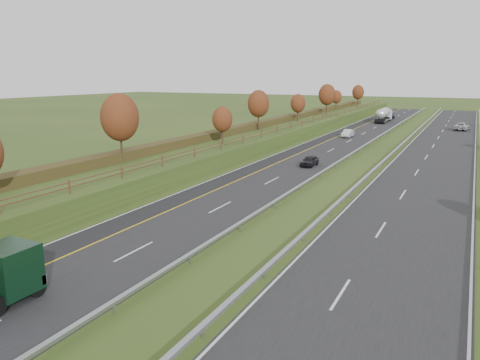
# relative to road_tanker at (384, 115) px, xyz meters

# --- Properties ---
(ground) EXTENTS (400.00, 400.00, 0.00)m
(ground) POSITION_rel_road_tanker_xyz_m (7.40, -54.03, -1.86)
(ground) COLOR #2F4418
(ground) RESTS_ON ground
(near_carriageway) EXTENTS (10.50, 200.00, 0.04)m
(near_carriageway) POSITION_rel_road_tanker_xyz_m (-0.60, -49.03, -1.84)
(near_carriageway) COLOR black
(near_carriageway) RESTS_ON ground
(far_carriageway) EXTENTS (10.50, 200.00, 0.04)m
(far_carriageway) POSITION_rel_road_tanker_xyz_m (15.90, -49.03, -1.84)
(far_carriageway) COLOR black
(far_carriageway) RESTS_ON ground
(hard_shoulder) EXTENTS (3.00, 200.00, 0.04)m
(hard_shoulder) POSITION_rel_road_tanker_xyz_m (-4.35, -49.03, -1.84)
(hard_shoulder) COLOR black
(hard_shoulder) RESTS_ON ground
(lane_markings) EXTENTS (26.75, 200.00, 0.01)m
(lane_markings) POSITION_rel_road_tanker_xyz_m (5.80, -49.15, -1.81)
(lane_markings) COLOR silver
(lane_markings) RESTS_ON near_carriageway
(embankment_left) EXTENTS (12.00, 200.00, 2.00)m
(embankment_left) POSITION_rel_road_tanker_xyz_m (-13.60, -49.03, -0.86)
(embankment_left) COLOR #2F4418
(embankment_left) RESTS_ON ground
(hedge_left) EXTENTS (2.20, 180.00, 1.10)m
(hedge_left) POSITION_rel_road_tanker_xyz_m (-15.60, -49.03, 0.69)
(hedge_left) COLOR #363516
(hedge_left) RESTS_ON embankment_left
(fence_left) EXTENTS (0.12, 189.06, 1.20)m
(fence_left) POSITION_rel_road_tanker_xyz_m (-9.10, -49.44, 0.87)
(fence_left) COLOR #422B19
(fence_left) RESTS_ON embankment_left
(median_barrier_near) EXTENTS (0.32, 200.00, 0.71)m
(median_barrier_near) POSITION_rel_road_tanker_xyz_m (5.10, -49.03, -1.25)
(median_barrier_near) COLOR gray
(median_barrier_near) RESTS_ON ground
(median_barrier_far) EXTENTS (0.32, 200.00, 0.71)m
(median_barrier_far) POSITION_rel_road_tanker_xyz_m (10.20, -49.03, -1.25)
(median_barrier_far) COLOR gray
(median_barrier_far) RESTS_ON ground
(trees_left) EXTENTS (6.64, 164.30, 7.66)m
(trees_left) POSITION_rel_road_tanker_xyz_m (-13.24, -52.40, 4.51)
(trees_left) COLOR #2D2116
(trees_left) RESTS_ON embankment_left
(road_tanker) EXTENTS (2.40, 11.22, 3.46)m
(road_tanker) POSITION_rel_road_tanker_xyz_m (0.00, 0.00, 0.00)
(road_tanker) COLOR silver
(road_tanker) RESTS_ON near_carriageway
(car_dark_near) EXTENTS (1.68, 3.97, 1.34)m
(car_dark_near) POSITION_rel_road_tanker_xyz_m (1.67, -63.81, -1.15)
(car_dark_near) COLOR black
(car_dark_near) RESTS_ON near_carriageway
(car_silver_mid) EXTENTS (1.54, 4.36, 1.43)m
(car_silver_mid) POSITION_rel_road_tanker_xyz_m (-0.93, -32.88, -1.11)
(car_silver_mid) COLOR silver
(car_silver_mid) RESTS_ON near_carriageway
(car_small_far) EXTENTS (2.48, 5.33, 1.50)m
(car_small_far) POSITION_rel_road_tanker_xyz_m (-0.01, 9.09, -1.07)
(car_small_far) COLOR #141840
(car_small_far) RESTS_ON near_carriageway
(car_oncoming) EXTENTS (3.13, 6.03, 1.62)m
(car_oncoming) POSITION_rel_road_tanker_xyz_m (18.12, -10.78, -1.01)
(car_oncoming) COLOR #BAB9BE
(car_oncoming) RESTS_ON far_carriageway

